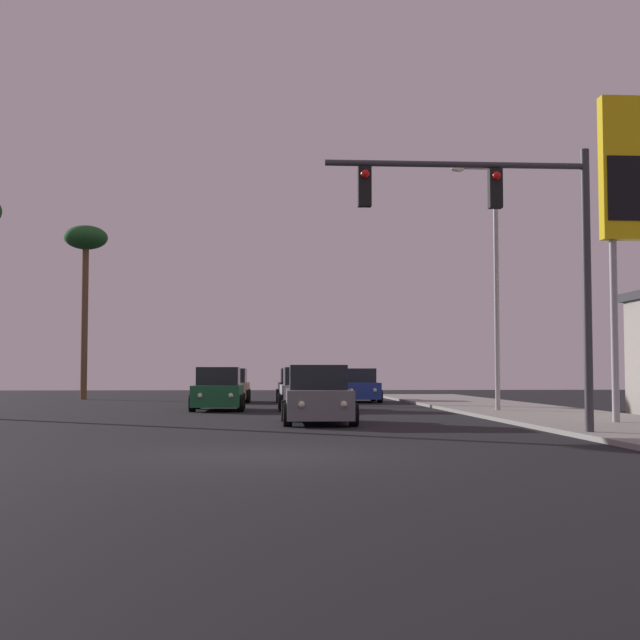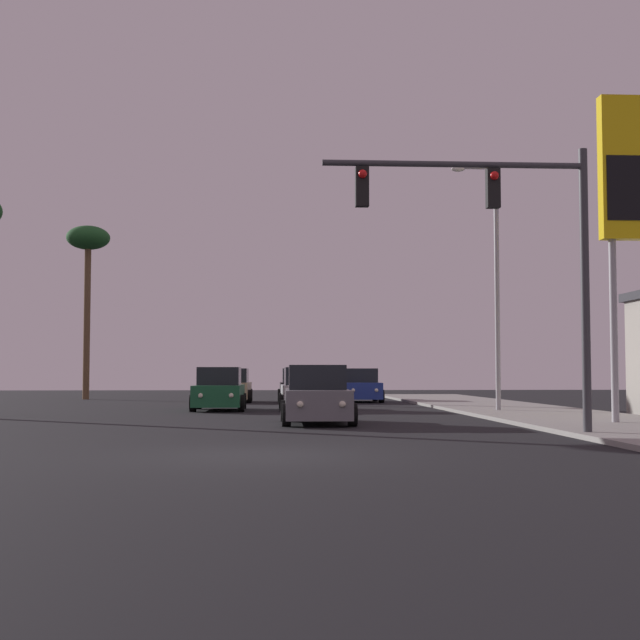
{
  "view_description": "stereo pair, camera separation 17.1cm",
  "coord_description": "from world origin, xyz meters",
  "px_view_note": "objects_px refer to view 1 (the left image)",
  "views": [
    {
      "loc": [
        0.02,
        -15.87,
        1.45
      ],
      "look_at": [
        1.9,
        13.97,
        3.24
      ],
      "focal_mm": 50.0,
      "sensor_mm": 36.0,
      "label": 1
    },
    {
      "loc": [
        0.19,
        -15.88,
        1.45
      ],
      "look_at": [
        1.9,
        13.97,
        3.24
      ],
      "focal_mm": 50.0,
      "sensor_mm": 36.0,
      "label": 2
    }
  ],
  "objects_px": {
    "street_lamp": "(493,273)",
    "palm_tree_far": "(86,248)",
    "car_blue": "(359,387)",
    "gas_station_sign": "(636,186)",
    "car_black": "(297,387)",
    "car_silver": "(304,391)",
    "car_grey": "(318,397)",
    "car_tan": "(230,387)",
    "car_green": "(218,391)",
    "traffic_light_mast": "(514,233)"
  },
  "relations": [
    {
      "from": "car_blue",
      "to": "gas_station_sign",
      "type": "xyz_separation_m",
      "value": [
        5.53,
        -20.87,
        5.86
      ]
    },
    {
      "from": "car_blue",
      "to": "traffic_light_mast",
      "type": "distance_m",
      "value": 25.08
    },
    {
      "from": "car_grey",
      "to": "street_lamp",
      "type": "xyz_separation_m",
      "value": [
        6.78,
        6.26,
        4.36
      ]
    },
    {
      "from": "car_black",
      "to": "street_lamp",
      "type": "distance_m",
      "value": 14.84
    },
    {
      "from": "car_tan",
      "to": "street_lamp",
      "type": "height_order",
      "value": "street_lamp"
    },
    {
      "from": "car_green",
      "to": "gas_station_sign",
      "type": "distance_m",
      "value": 17.46
    },
    {
      "from": "street_lamp",
      "to": "palm_tree_far",
      "type": "distance_m",
      "value": 25.85
    },
    {
      "from": "car_grey",
      "to": "gas_station_sign",
      "type": "height_order",
      "value": "gas_station_sign"
    },
    {
      "from": "car_blue",
      "to": "street_lamp",
      "type": "distance_m",
      "value": 13.96
    },
    {
      "from": "gas_station_sign",
      "to": "palm_tree_far",
      "type": "bearing_deg",
      "value": 127.75
    },
    {
      "from": "car_silver",
      "to": "palm_tree_far",
      "type": "relative_size",
      "value": 0.45
    },
    {
      "from": "car_green",
      "to": "street_lamp",
      "type": "xyz_separation_m",
      "value": [
        10.1,
        -3.1,
        4.36
      ]
    },
    {
      "from": "car_green",
      "to": "street_lamp",
      "type": "distance_m",
      "value": 11.43
    },
    {
      "from": "car_blue",
      "to": "car_grey",
      "type": "bearing_deg",
      "value": 80.71
    },
    {
      "from": "gas_station_sign",
      "to": "car_grey",
      "type": "bearing_deg",
      "value": 168.16
    },
    {
      "from": "car_grey",
      "to": "gas_station_sign",
      "type": "relative_size",
      "value": 0.48
    },
    {
      "from": "car_silver",
      "to": "gas_station_sign",
      "type": "height_order",
      "value": "gas_station_sign"
    },
    {
      "from": "car_blue",
      "to": "palm_tree_far",
      "type": "xyz_separation_m",
      "value": [
        -14.68,
        5.23,
        7.63
      ]
    },
    {
      "from": "car_grey",
      "to": "car_silver",
      "type": "relative_size",
      "value": 1.0
    },
    {
      "from": "car_tan",
      "to": "palm_tree_far",
      "type": "xyz_separation_m",
      "value": [
        -8.22,
        5.19,
        7.63
      ]
    },
    {
      "from": "car_grey",
      "to": "car_green",
      "type": "bearing_deg",
      "value": -69.56
    },
    {
      "from": "car_tan",
      "to": "traffic_light_mast",
      "type": "bearing_deg",
      "value": 108.32
    },
    {
      "from": "car_black",
      "to": "street_lamp",
      "type": "relative_size",
      "value": 0.48
    },
    {
      "from": "car_black",
      "to": "car_silver",
      "type": "relative_size",
      "value": 1.0
    },
    {
      "from": "car_blue",
      "to": "street_lamp",
      "type": "xyz_separation_m",
      "value": [
        3.58,
        -12.78,
        4.36
      ]
    },
    {
      "from": "car_grey",
      "to": "palm_tree_far",
      "type": "xyz_separation_m",
      "value": [
        -11.47,
        24.27,
        7.63
      ]
    },
    {
      "from": "car_silver",
      "to": "street_lamp",
      "type": "relative_size",
      "value": 0.48
    },
    {
      "from": "car_silver",
      "to": "traffic_light_mast",
      "type": "bearing_deg",
      "value": 103.92
    },
    {
      "from": "car_silver",
      "to": "car_black",
      "type": "bearing_deg",
      "value": -91.33
    },
    {
      "from": "gas_station_sign",
      "to": "palm_tree_far",
      "type": "xyz_separation_m",
      "value": [
        -20.2,
        26.1,
        1.77
      ]
    },
    {
      "from": "traffic_light_mast",
      "to": "gas_station_sign",
      "type": "height_order",
      "value": "gas_station_sign"
    },
    {
      "from": "car_silver",
      "to": "street_lamp",
      "type": "xyz_separation_m",
      "value": [
        6.73,
        -3.37,
        4.36
      ]
    },
    {
      "from": "car_green",
      "to": "gas_station_sign",
      "type": "relative_size",
      "value": 0.48
    },
    {
      "from": "car_black",
      "to": "gas_station_sign",
      "type": "distance_m",
      "value": 23.1
    },
    {
      "from": "car_black",
      "to": "traffic_light_mast",
      "type": "distance_m",
      "value": 25.14
    },
    {
      "from": "car_black",
      "to": "palm_tree_far",
      "type": "bearing_deg",
      "value": -25.76
    },
    {
      "from": "car_tan",
      "to": "gas_station_sign",
      "type": "xyz_separation_m",
      "value": [
        11.98,
        -20.91,
        5.86
      ]
    },
    {
      "from": "car_blue",
      "to": "car_green",
      "type": "bearing_deg",
      "value": 56.28
    },
    {
      "from": "car_tan",
      "to": "gas_station_sign",
      "type": "height_order",
      "value": "gas_station_sign"
    },
    {
      "from": "palm_tree_far",
      "to": "car_tan",
      "type": "bearing_deg",
      "value": -32.25
    },
    {
      "from": "car_silver",
      "to": "palm_tree_far",
      "type": "distance_m",
      "value": 20.13
    },
    {
      "from": "car_silver",
      "to": "gas_station_sign",
      "type": "distance_m",
      "value": 15.52
    },
    {
      "from": "street_lamp",
      "to": "car_black",
      "type": "bearing_deg",
      "value": 118.12
    },
    {
      "from": "gas_station_sign",
      "to": "palm_tree_far",
      "type": "distance_m",
      "value": 33.05
    },
    {
      "from": "car_tan",
      "to": "car_silver",
      "type": "bearing_deg",
      "value": 110.94
    },
    {
      "from": "car_green",
      "to": "car_tan",
      "type": "bearing_deg",
      "value": -89.44
    },
    {
      "from": "car_green",
      "to": "street_lamp",
      "type": "relative_size",
      "value": 0.48
    },
    {
      "from": "car_blue",
      "to": "gas_station_sign",
      "type": "relative_size",
      "value": 0.48
    },
    {
      "from": "car_black",
      "to": "car_blue",
      "type": "height_order",
      "value": "same"
    },
    {
      "from": "car_black",
      "to": "gas_station_sign",
      "type": "height_order",
      "value": "gas_station_sign"
    }
  ]
}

